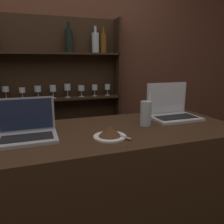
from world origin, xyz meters
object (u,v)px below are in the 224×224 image
laptop_near (27,130)px  cake_plate (110,132)px  laptop_far (172,110)px  water_glass (146,113)px

laptop_near → cake_plate: size_ratio=1.67×
laptop_near → laptop_far: size_ratio=0.91×
laptop_far → water_glass: bearing=-157.8°
water_glass → laptop_near: bearing=-179.9°
laptop_near → water_glass: bearing=0.1°
laptop_far → cake_plate: bearing=-155.8°
cake_plate → laptop_far: bearing=24.2°
laptop_near → water_glass: (0.71, 0.00, 0.03)m
water_glass → cake_plate: bearing=-154.0°
cake_plate → water_glass: water_glass is taller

